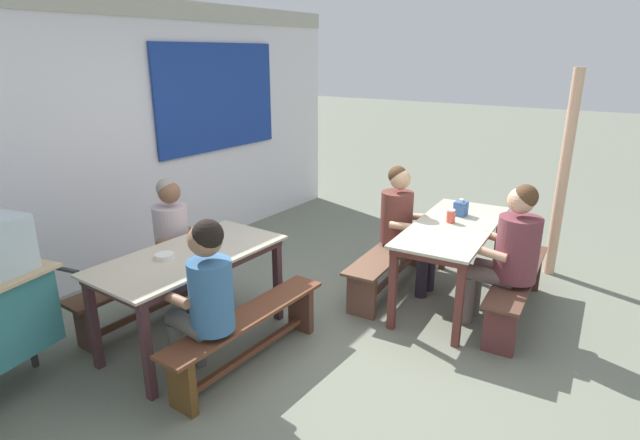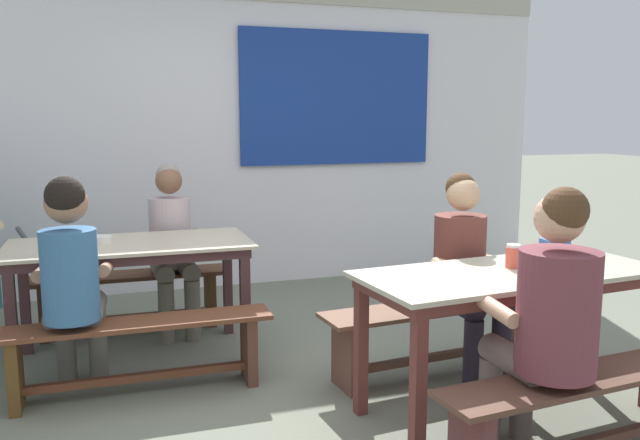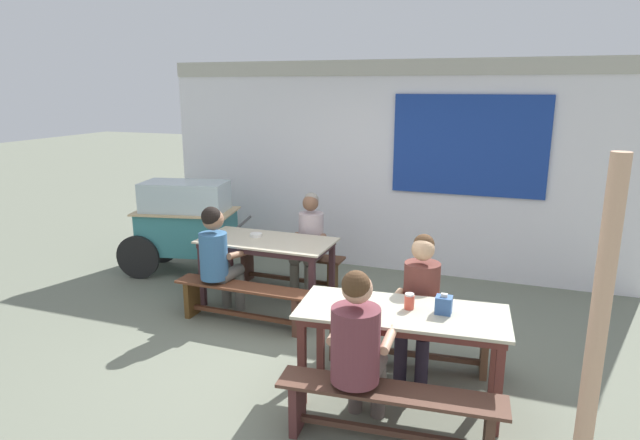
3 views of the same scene
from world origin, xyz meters
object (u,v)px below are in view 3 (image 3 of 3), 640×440
person_center_facing (309,238)px  bench_near_front (389,408)px  bench_near_back (408,334)px  food_cart (185,220)px  bench_far_front (243,298)px  condiment_jar (409,301)px  person_left_back_turned (218,254)px  person_near_front (358,343)px  dining_table_far (267,247)px  bench_far_back (289,264)px  wooden_support_post (597,336)px  soup_bowl (256,235)px  tissue_box (444,305)px  dining_table_near (402,320)px  person_right_near_table (420,297)px

person_center_facing → bench_near_front: bearing=-58.0°
bench_near_back → food_cart: 3.61m
bench_far_front → bench_near_front: size_ratio=0.95×
bench_near_back → condiment_jar: size_ratio=12.72×
food_cart → person_left_back_turned: size_ratio=1.40×
bench_near_front → person_near_front: 0.50m
dining_table_far → bench_far_front: bearing=-90.5°
food_cart → person_near_front: person_near_front is taller
bench_far_back → person_near_front: size_ratio=1.11×
bench_far_back → wooden_support_post: bearing=-40.8°
person_near_front → wooden_support_post: wooden_support_post is taller
soup_bowl → wooden_support_post: 3.91m
person_left_back_turned → condiment_jar: size_ratio=10.01×
person_center_facing → food_cart: bearing=176.9°
soup_bowl → person_left_back_turned: bearing=-104.7°
dining_table_far → food_cart: size_ratio=0.86×
bench_far_back → person_left_back_turned: bearing=-106.8°
dining_table_far → tissue_box: (2.14, -1.37, 0.15)m
person_near_front → person_left_back_turned: 2.45m
bench_far_front → dining_table_near: bearing=-24.4°
person_right_near_table → condiment_jar: person_right_near_table is taller
person_right_near_table → person_left_back_turned: 2.25m
person_center_facing → bench_far_back: bearing=165.6°
bench_far_front → person_center_facing: person_center_facing is taller
bench_far_front → bench_near_front: (1.89, -1.42, 0.00)m
dining_table_near → wooden_support_post: size_ratio=0.79×
bench_near_front → person_left_back_turned: (-2.22, 1.49, 0.43)m
food_cart → tissue_box: 4.15m
dining_table_far → person_near_front: (1.64, -1.98, 0.03)m
bench_far_back → bench_far_front: same height
bench_near_front → wooden_support_post: wooden_support_post is taller
dining_table_near → bench_near_back: (-0.05, 0.59, -0.40)m
dining_table_near → tissue_box: size_ratio=10.47×
bench_near_back → bench_far_back: bearing=141.3°
person_near_front → condiment_jar: bearing=68.4°
dining_table_near → bench_far_back: size_ratio=1.18×
person_right_near_table → person_center_facing: person_right_near_table is taller
dining_table_far → tissue_box: tissue_box is taller
condiment_jar → bench_far_back: bearing=133.7°
dining_table_near → person_right_near_table: (0.05, 0.53, 0.00)m
person_right_near_table → soup_bowl: bearing=154.6°
bench_far_front → food_cart: size_ratio=0.86×
bench_near_back → condiment_jar: bearing=-79.9°
dining_table_far → condiment_jar: (1.88, -1.37, 0.14)m
dining_table_far → food_cart: bearing=157.8°
person_right_near_table → dining_table_near: bearing=-95.3°
dining_table_far → wooden_support_post: 3.74m
dining_table_near → person_near_front: bearing=-109.4°
bench_near_front → person_center_facing: person_center_facing is taller
dining_table_near → person_center_facing: size_ratio=1.36×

